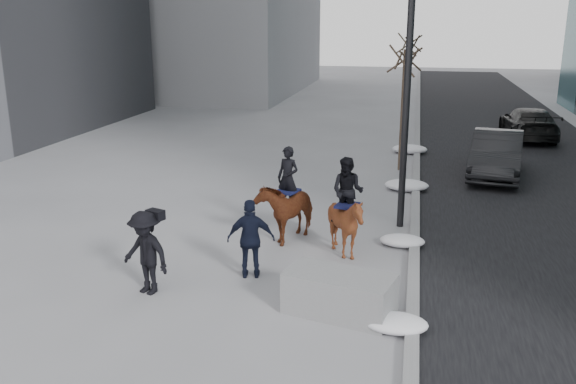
% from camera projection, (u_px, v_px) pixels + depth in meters
% --- Properties ---
extents(ground, '(120.00, 120.00, 0.00)m').
position_uv_depth(ground, '(277.00, 271.00, 13.65)').
color(ground, gray).
rests_on(ground, ground).
extents(road, '(8.00, 90.00, 0.01)m').
position_uv_depth(road, '(531.00, 177.00, 21.68)').
color(road, black).
rests_on(road, ground).
extents(curb, '(0.25, 90.00, 0.12)m').
position_uv_depth(curb, '(416.00, 170.00, 22.45)').
color(curb, gray).
rests_on(curb, ground).
extents(planter, '(2.21, 1.48, 0.81)m').
position_uv_depth(planter, '(339.00, 294.00, 11.58)').
color(planter, gray).
rests_on(planter, ground).
extents(car_near, '(2.38, 5.00, 1.58)m').
position_uv_depth(car_near, '(496.00, 154.00, 21.62)').
color(car_near, black).
rests_on(car_near, ground).
extents(car_far, '(2.22, 5.07, 1.45)m').
position_uv_depth(car_far, '(529.00, 123.00, 28.38)').
color(car_far, black).
rests_on(car_far, ground).
extents(tree_near, '(1.20, 1.20, 4.87)m').
position_uv_depth(tree_near, '(403.00, 104.00, 22.04)').
color(tree_near, '#362A20').
rests_on(tree_near, ground).
extents(tree_far, '(1.20, 1.20, 5.13)m').
position_uv_depth(tree_far, '(408.00, 79.00, 30.06)').
color(tree_far, '#352A1F').
rests_on(tree_far, ground).
extents(mounted_left, '(1.43, 2.00, 2.36)m').
position_uv_depth(mounted_left, '(287.00, 205.00, 15.48)').
color(mounted_left, '#47190E').
rests_on(mounted_left, ground).
extents(mounted_right, '(1.52, 1.64, 2.37)m').
position_uv_depth(mounted_right, '(346.00, 218.00, 14.26)').
color(mounted_right, '#502B10').
rests_on(mounted_right, ground).
extents(feeder, '(1.10, 0.96, 1.75)m').
position_uv_depth(feeder, '(251.00, 239.00, 13.10)').
color(feeder, black).
rests_on(feeder, ground).
extents(camera_crew, '(1.29, 1.00, 1.75)m').
position_uv_depth(camera_crew, '(146.00, 252.00, 12.33)').
color(camera_crew, black).
rests_on(camera_crew, ground).
extents(lamppost, '(0.25, 1.07, 9.09)m').
position_uv_depth(lamppost, '(410.00, 37.00, 15.26)').
color(lamppost, black).
rests_on(lamppost, ground).
extents(snow_piles, '(1.45, 16.12, 0.37)m').
position_uv_depth(snow_piles, '(406.00, 190.00, 19.40)').
color(snow_piles, white).
rests_on(snow_piles, ground).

